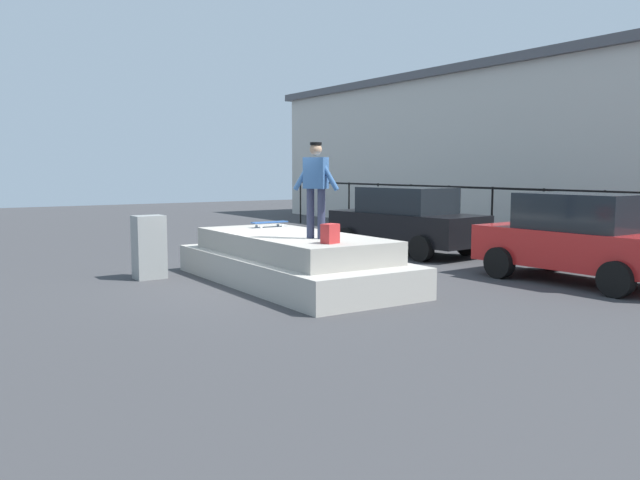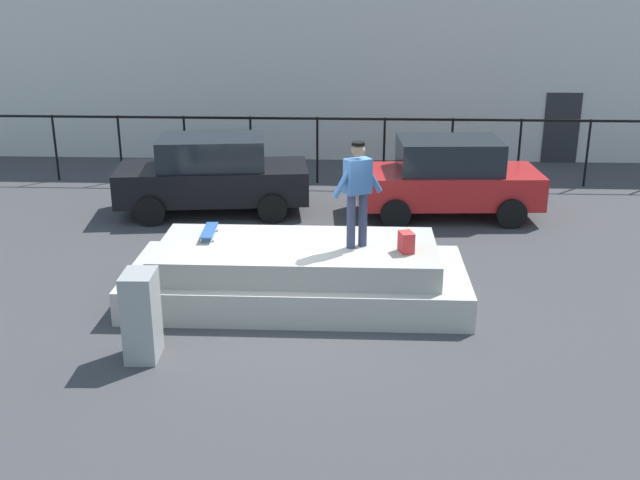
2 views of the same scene
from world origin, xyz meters
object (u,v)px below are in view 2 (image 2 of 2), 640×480
Objects in this scene: backpack at (406,242)px; car_black_sedan_near at (213,174)px; utility_box at (141,316)px; skateboard at (209,231)px; car_red_sedan_mid at (448,178)px; skateboarder at (358,187)px.

backpack is 0.07× the size of car_black_sedan_near.
backpack reaches higher than utility_box.
car_red_sedan_mid reaches higher than skateboard.
car_red_sedan_mid is at bearing 67.36° from skateboarder.
car_black_sedan_near is (-0.76, 4.49, -0.18)m from skateboard.
backpack is 5.22m from car_red_sedan_mid.
backpack is 0.08× the size of car_red_sedan_mid.
car_black_sedan_near reaches higher than utility_box.
car_red_sedan_mid reaches higher than backpack.
car_black_sedan_near is at bearing 99.63° from skateboard.
car_red_sedan_mid is at bearing -29.30° from backpack.
skateboard is 2.53× the size of backpack.
utility_box is (0.25, -6.98, -0.24)m from car_black_sedan_near.
skateboarder reaches higher than backpack.
car_black_sedan_near reaches higher than backpack.
backpack is (3.27, -0.61, 0.06)m from skateboard.
car_black_sedan_near is 3.44× the size of utility_box.
skateboard is at bearing 63.79° from backpack.
backpack is 6.51m from car_black_sedan_near.
skateboarder is 0.42× the size of car_red_sedan_mid.
skateboarder is 5.97m from car_black_sedan_near.
skateboarder reaches higher than car_black_sedan_near.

